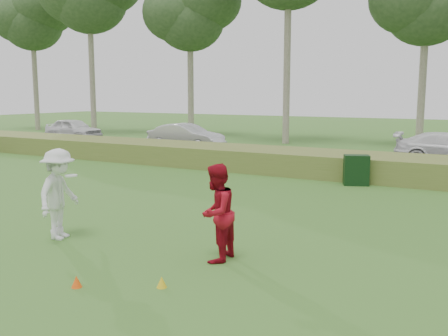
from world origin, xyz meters
The scene contains 13 objects.
ground centered at (0.00, 0.00, 0.00)m, with size 120.00×120.00×0.00m, color #316521.
reed_strip centered at (0.00, 12.00, 0.45)m, with size 80.00×3.00×0.90m, color #586A2A.
park_road centered at (0.00, 17.00, 0.03)m, with size 80.00×6.00×0.06m, color #2D2D2D.
tree_0 centered at (-30.00, 23.50, 9.72)m, with size 6.76×6.76×13.00m.
tree_2 centered at (-14.00, 24.00, 8.97)m, with size 6.50×6.50×12.00m.
tree_4 centered at (2.00, 24.50, 8.59)m, with size 6.24×6.24×11.50m.
player_white centered at (-2.22, 0.40, 1.02)m, with size 1.07×1.46×2.04m.
player_red centered at (1.61, 0.80, 0.96)m, with size 0.93×0.73×1.92m, color #A00D1D.
cone_orange centered at (0.24, -1.54, 0.10)m, with size 0.18×0.18×0.20m, color #FF510D.
cone_yellow centered at (1.50, -0.84, 0.10)m, with size 0.18×0.18×0.19m, color yellow.
utility_cabinet centered at (1.90, 10.27, 0.54)m, with size 0.86×0.54×1.08m, color black.
car_left centered at (-19.54, 17.63, 0.80)m, with size 1.74×4.34×1.48m, color white.
car_mid centered at (-9.34, 16.28, 0.80)m, with size 1.56×4.49×1.48m, color silver.
Camera 1 is at (6.34, -7.34, 3.26)m, focal length 40.00 mm.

